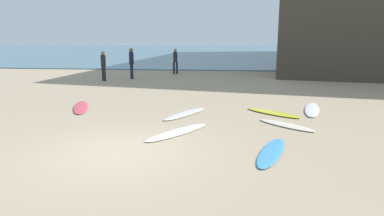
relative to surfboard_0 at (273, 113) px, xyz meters
name	(u,v)px	position (x,y,z in m)	size (l,w,h in m)	color
ground_plane	(119,152)	(-4.37, -4.51, -0.04)	(120.00, 120.00, 0.00)	tan
ocean_water	(205,52)	(-4.37, 33.12, 0.00)	(120.00, 40.00, 0.08)	slate
surfboard_0	(273,113)	(0.00, 0.00, 0.00)	(0.53, 2.18, 0.08)	yellow
surfboard_1	(178,132)	(-3.12, -2.72, -0.01)	(0.53, 2.51, 0.07)	white
surfboard_2	(312,109)	(1.53, 0.65, 0.00)	(0.52, 2.51, 0.09)	white
surfboard_3	(286,125)	(0.21, -1.64, -0.01)	(0.49, 2.00, 0.07)	beige
surfboard_4	(81,107)	(-7.30, 0.27, -0.01)	(0.53, 2.41, 0.07)	#DA485C
surfboard_5	(185,114)	(-3.15, -0.41, -0.01)	(0.50, 2.38, 0.07)	silver
surfboard_6	(271,152)	(-0.58, -4.23, -0.01)	(0.51, 2.37, 0.06)	#439AE3
beachgoer_near	(175,60)	(-5.11, 11.15, 0.90)	(0.34, 0.32, 1.69)	black
beachgoer_mid	(103,64)	(-8.85, 7.53, 0.92)	(0.40, 0.40, 1.73)	black
beachgoer_far	(131,62)	(-7.44, 8.57, 1.01)	(0.38, 0.38, 1.85)	#191E33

